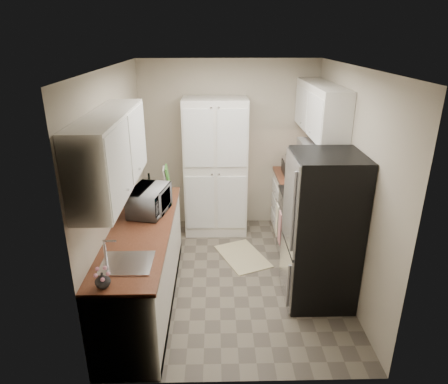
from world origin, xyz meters
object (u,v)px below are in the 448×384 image
(microwave, at_px, (149,201))
(toaster_oven, at_px, (295,167))
(wine_bottle, at_px, (150,188))
(electric_range, at_px, (307,228))
(refrigerator, at_px, (322,230))
(pantry_cabinet, at_px, (216,168))

(microwave, xyz_separation_m, toaster_oven, (1.88, 1.24, -0.03))
(wine_bottle, bearing_deg, electric_range, 1.73)
(electric_range, distance_m, refrigerator, 0.88)
(toaster_oven, bearing_deg, microwave, -146.74)
(wine_bottle, bearing_deg, toaster_oven, 23.69)
(toaster_oven, bearing_deg, electric_range, -87.25)
(microwave, relative_size, wine_bottle, 1.75)
(wine_bottle, relative_size, toaster_oven, 0.74)
(wine_bottle, bearing_deg, refrigerator, -20.84)
(refrigerator, height_order, toaster_oven, refrigerator)
(pantry_cabinet, bearing_deg, toaster_oven, -6.80)
(refrigerator, distance_m, microwave, 1.93)
(electric_range, height_order, wine_bottle, wine_bottle)
(wine_bottle, height_order, toaster_oven, wine_bottle)
(wine_bottle, xyz_separation_m, toaster_oven, (1.94, 0.85, -0.03))
(pantry_cabinet, xyz_separation_m, refrigerator, (1.14, -1.73, -0.15))
(pantry_cabinet, relative_size, wine_bottle, 6.51)
(refrigerator, xyz_separation_m, toaster_oven, (-0.01, 1.59, 0.19))
(refrigerator, bearing_deg, pantry_cabinet, 123.46)
(pantry_cabinet, bearing_deg, wine_bottle, -129.22)
(toaster_oven, bearing_deg, pantry_cabinet, 172.97)
(electric_range, xyz_separation_m, toaster_oven, (-0.04, 0.79, 0.56))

